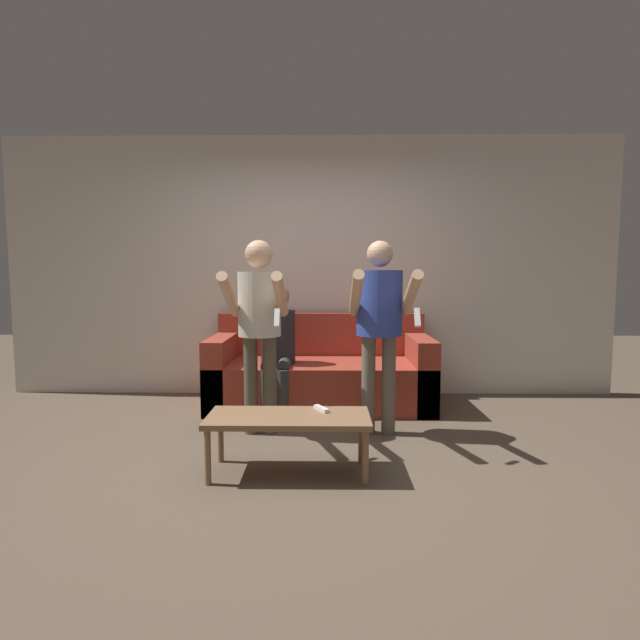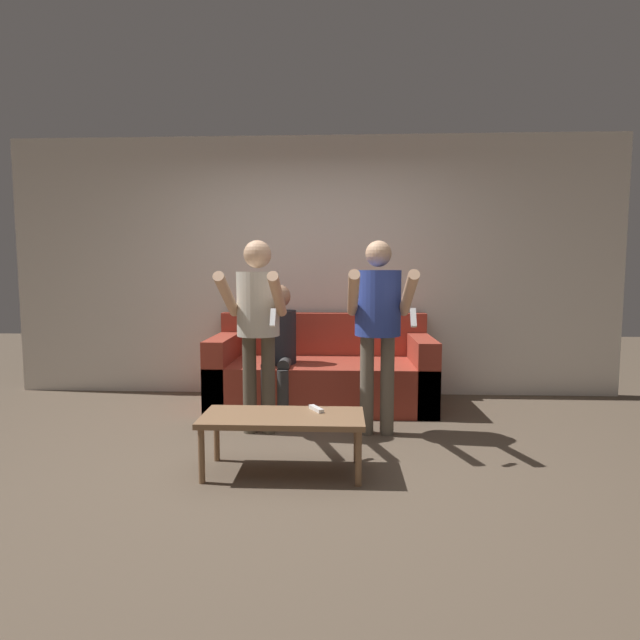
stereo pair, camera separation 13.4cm
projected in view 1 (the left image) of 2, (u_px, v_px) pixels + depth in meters
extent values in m
plane|color=brown|center=(302.00, 464.00, 3.37)|extent=(14.00, 14.00, 0.00)
cube|color=silver|center=(311.00, 267.00, 5.26)|extent=(6.40, 0.06, 2.70)
cube|color=#9E3828|center=(321.00, 383.00, 4.84)|extent=(2.11, 0.93, 0.44)
cube|color=#9E3828|center=(321.00, 334.00, 5.18)|extent=(2.11, 0.16, 0.44)
cube|color=#9E3828|center=(222.00, 371.00, 4.84)|extent=(0.20, 0.93, 0.68)
cube|color=#9E3828|center=(419.00, 372.00, 4.81)|extent=(0.20, 0.93, 0.68)
cylinder|color=brown|center=(251.00, 385.00, 4.00)|extent=(0.11, 0.11, 0.79)
cylinder|color=brown|center=(270.00, 385.00, 3.99)|extent=(0.11, 0.11, 0.79)
cylinder|color=beige|center=(259.00, 304.00, 3.93)|extent=(0.34, 0.34, 0.51)
sphere|color=tan|center=(259.00, 254.00, 3.90)|extent=(0.22, 0.22, 0.22)
cylinder|color=tan|center=(229.00, 295.00, 3.68)|extent=(0.08, 0.55, 0.36)
cylinder|color=tan|center=(280.00, 295.00, 3.67)|extent=(0.08, 0.55, 0.36)
cube|color=white|center=(277.00, 318.00, 3.43)|extent=(0.04, 0.09, 0.13)
cylinder|color=#6B6051|center=(368.00, 385.00, 3.98)|extent=(0.11, 0.11, 0.80)
cylinder|color=#6B6051|center=(389.00, 385.00, 3.98)|extent=(0.11, 0.11, 0.80)
cylinder|color=#2D429E|center=(379.00, 303.00, 3.92)|extent=(0.36, 0.36, 0.51)
sphere|color=tan|center=(380.00, 254.00, 3.88)|extent=(0.20, 0.20, 0.20)
cylinder|color=tan|center=(356.00, 294.00, 3.64)|extent=(0.08, 0.59, 0.36)
cylinder|color=tan|center=(411.00, 294.00, 3.64)|extent=(0.08, 0.59, 0.36)
cube|color=white|center=(417.00, 317.00, 3.38)|extent=(0.04, 0.09, 0.13)
cylinder|color=#383838|center=(267.00, 394.00, 4.40)|extent=(0.11, 0.11, 0.44)
cylinder|color=#383838|center=(283.00, 395.00, 4.40)|extent=(0.11, 0.11, 0.44)
cylinder|color=#383838|center=(269.00, 363.00, 4.53)|extent=(0.11, 0.32, 0.11)
cylinder|color=#383838|center=(285.00, 364.00, 4.53)|extent=(0.11, 0.32, 0.11)
cylinder|color=#232328|center=(278.00, 337.00, 4.67)|extent=(0.32, 0.32, 0.50)
sphere|color=#A87A5B|center=(278.00, 296.00, 4.64)|extent=(0.22, 0.22, 0.22)
cube|color=#846042|center=(289.00, 418.00, 3.19)|extent=(1.04, 0.45, 0.04)
cylinder|color=#846042|center=(208.00, 457.00, 3.03)|extent=(0.04, 0.04, 0.35)
cylinder|color=#846042|center=(366.00, 458.00, 3.02)|extent=(0.04, 0.04, 0.35)
cylinder|color=#846042|center=(221.00, 437.00, 3.40)|extent=(0.04, 0.04, 0.35)
cylinder|color=#846042|center=(361.00, 438.00, 3.39)|extent=(0.04, 0.04, 0.35)
cube|color=white|center=(321.00, 409.00, 3.30)|extent=(0.11, 0.15, 0.02)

